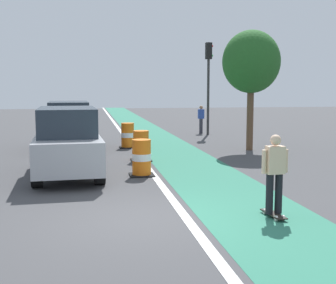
{
  "coord_description": "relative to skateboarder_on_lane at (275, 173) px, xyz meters",
  "views": [
    {
      "loc": [
        -0.99,
        -8.82,
        2.61
      ],
      "look_at": [
        1.19,
        3.61,
        1.1
      ],
      "focal_mm": 48.29,
      "sensor_mm": 36.0,
      "label": 1
    }
  ],
  "objects": [
    {
      "name": "street_tree_sidewalk",
      "position": [
        3.03,
        9.66,
        2.76
      ],
      "size": [
        2.4,
        2.4,
        5.0
      ],
      "color": "brown",
      "rests_on": "ground"
    },
    {
      "name": "traffic_barrel_front",
      "position": [
        -2.13,
        4.83,
        -0.38
      ],
      "size": [
        0.73,
        0.73,
        1.09
      ],
      "color": "orange",
      "rests_on": "ground"
    },
    {
      "name": "bike_lane_strip",
      "position": [
        -0.27,
        12.39,
        -0.91
      ],
      "size": [
        2.5,
        80.0,
        0.01
      ],
      "primitive_type": "cube",
      "color": "#2D755B",
      "rests_on": "ground"
    },
    {
      "name": "lane_divider_stripe",
      "position": [
        -1.77,
        12.39,
        -0.91
      ],
      "size": [
        0.2,
        80.0,
        0.01
      ],
      "primitive_type": "cube",
      "color": "silver",
      "rests_on": "ground"
    },
    {
      "name": "parked_suv_nearest",
      "position": [
        -4.29,
        5.15,
        0.12
      ],
      "size": [
        2.09,
        4.68,
        2.04
      ],
      "color": "#9EA0A5",
      "rests_on": "ground"
    },
    {
      "name": "parked_suv_second",
      "position": [
        -4.5,
        11.21,
        0.12
      ],
      "size": [
        2.07,
        4.67,
        2.04
      ],
      "color": "black",
      "rests_on": "ground"
    },
    {
      "name": "skateboarder_on_lane",
      "position": [
        0.0,
        0.0,
        0.0
      ],
      "size": [
        0.57,
        0.81,
        1.69
      ],
      "color": "black",
      "rests_on": "ground"
    },
    {
      "name": "traffic_light_corner",
      "position": [
        2.94,
        16.1,
        2.59
      ],
      "size": [
        0.41,
        0.32,
        5.1
      ],
      "color": "#2D2D2D",
      "rests_on": "ground"
    },
    {
      "name": "ground_plane",
      "position": [
        -2.67,
        0.39,
        -0.91
      ],
      "size": [
        100.0,
        100.0,
        0.0
      ],
      "primitive_type": "plane",
      "color": "#424244"
    },
    {
      "name": "traffic_barrel_mid",
      "position": [
        -1.83,
        7.62,
        -0.38
      ],
      "size": [
        0.73,
        0.73,
        1.09
      ],
      "color": "orange",
      "rests_on": "ground"
    },
    {
      "name": "pedestrian_crossing",
      "position": [
        2.72,
        16.83,
        -0.05
      ],
      "size": [
        0.34,
        0.2,
        1.61
      ],
      "color": "#33333D",
      "rests_on": "ground"
    },
    {
      "name": "traffic_barrel_back",
      "position": [
        -1.99,
        11.29,
        -0.38
      ],
      "size": [
        0.73,
        0.73,
        1.09
      ],
      "color": "orange",
      "rests_on": "ground"
    }
  ]
}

